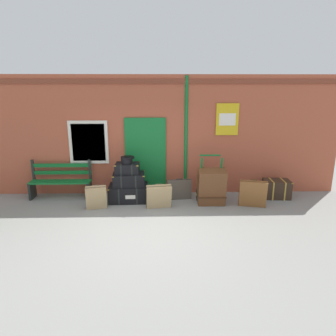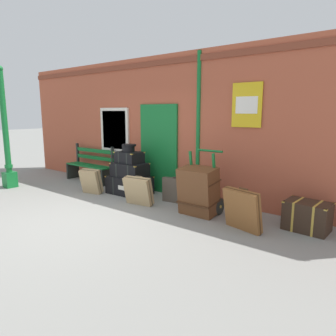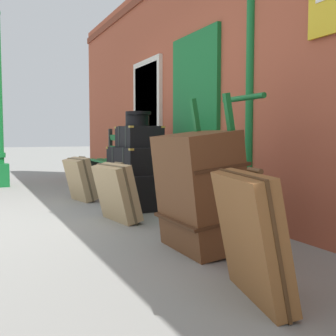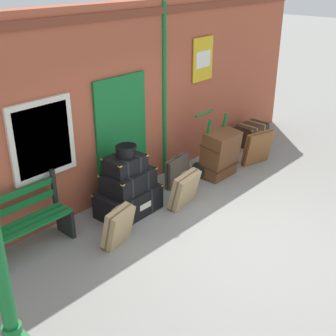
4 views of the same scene
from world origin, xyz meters
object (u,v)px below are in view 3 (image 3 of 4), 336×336
(platform_bench, at_px, (116,162))
(large_brown_trunk, at_px, (199,191))
(steamer_trunk_top, at_px, (139,137))
(suitcase_tan, at_px, (80,179))
(porters_trolley, at_px, (218,214))
(suitcase_caramel, at_px, (194,199))
(suitcase_brown, at_px, (251,237))
(steamer_trunk_base, at_px, (137,190))
(steamer_trunk_middle, at_px, (138,160))
(suitcase_cream, at_px, (116,192))
(round_hatbox, at_px, (137,118))

(platform_bench, distance_m, large_brown_trunk, 3.99)
(steamer_trunk_top, bearing_deg, suitcase_tan, -140.79)
(porters_trolley, relative_size, suitcase_caramel, 1.84)
(large_brown_trunk, bearing_deg, suitcase_caramel, 154.22)
(large_brown_trunk, xyz_separation_m, suitcase_brown, (0.99, -0.23, -0.12))
(steamer_trunk_base, bearing_deg, suitcase_caramel, 3.73)
(steamer_trunk_middle, height_order, suitcase_brown, steamer_trunk_middle)
(large_brown_trunk, relative_size, suitcase_brown, 1.30)
(suitcase_cream, bearing_deg, suitcase_brown, 0.13)
(steamer_trunk_top, bearing_deg, steamer_trunk_middle, -38.31)
(platform_bench, bearing_deg, suitcase_brown, -9.55)
(platform_bench, distance_m, suitcase_caramel, 3.17)
(steamer_trunk_base, height_order, steamer_trunk_top, steamer_trunk_top)
(platform_bench, relative_size, steamer_trunk_top, 2.60)
(large_brown_trunk, bearing_deg, steamer_trunk_top, 171.42)
(steamer_trunk_base, xyz_separation_m, suitcase_tan, (-0.73, -0.55, 0.09))
(suitcase_brown, height_order, suitcase_cream, suitcase_brown)
(steamer_trunk_middle, relative_size, suitcase_brown, 1.17)
(suitcase_caramel, xyz_separation_m, suitcase_tan, (-2.05, -0.64, 0.03))
(large_brown_trunk, bearing_deg, platform_bench, 171.37)
(steamer_trunk_base, bearing_deg, large_brown_trunk, -7.93)
(suitcase_caramel, bearing_deg, large_brown_trunk, -25.78)
(steamer_trunk_top, height_order, suitcase_brown, steamer_trunk_top)
(suitcase_cream, bearing_deg, suitcase_caramel, 49.11)
(large_brown_trunk, distance_m, suitcase_brown, 1.02)
(steamer_trunk_middle, distance_m, round_hatbox, 0.52)
(platform_bench, bearing_deg, suitcase_caramel, -3.95)
(porters_trolley, xyz_separation_m, suitcase_brown, (0.99, -0.40, 0.07))
(porters_trolley, relative_size, suitcase_tan, 1.99)
(steamer_trunk_base, xyz_separation_m, steamer_trunk_middle, (0.02, 0.00, 0.37))
(steamer_trunk_top, xyz_separation_m, round_hatbox, (0.00, -0.02, 0.23))
(suitcase_caramel, bearing_deg, porters_trolley, -14.75)
(steamer_trunk_middle, xyz_separation_m, suitcase_caramel, (1.31, 0.09, -0.32))
(steamer_trunk_middle, height_order, round_hatbox, round_hatbox)
(porters_trolley, relative_size, large_brown_trunk, 1.30)
(suitcase_caramel, bearing_deg, suitcase_cream, -130.89)
(platform_bench, relative_size, round_hatbox, 4.66)
(steamer_trunk_top, relative_size, suitcase_cream, 0.96)
(platform_bench, height_order, porters_trolley, porters_trolley)
(platform_bench, distance_m, steamer_trunk_base, 1.87)
(steamer_trunk_base, xyz_separation_m, suitcase_cream, (0.79, -0.53, 0.09))
(platform_bench, distance_m, porters_trolley, 3.97)
(platform_bench, xyz_separation_m, round_hatbox, (1.82, -0.30, 0.66))
(platform_bench, height_order, suitcase_caramel, platform_bench)
(large_brown_trunk, bearing_deg, suitcase_tan, -174.78)
(suitcase_tan, bearing_deg, steamer_trunk_base, 37.30)
(round_hatbox, relative_size, large_brown_trunk, 0.37)
(steamer_trunk_middle, xyz_separation_m, large_brown_trunk, (2.09, -0.29, -0.12))
(porters_trolley, distance_m, suitcase_brown, 1.07)
(round_hatbox, relative_size, suitcase_caramel, 0.52)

